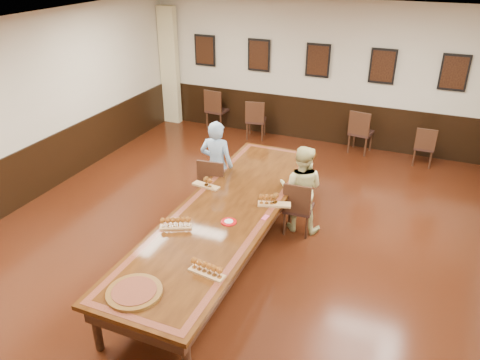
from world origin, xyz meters
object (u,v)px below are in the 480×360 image
at_px(spare_chair_a, 218,109).
at_px(spare_chair_d, 425,146).
at_px(person_woman, 301,189).
at_px(conference_table, 227,218).
at_px(spare_chair_b, 256,119).
at_px(carved_platter, 134,292).
at_px(chair_woman, 299,206).
at_px(spare_chair_c, 361,131).
at_px(chair_man, 215,183).
at_px(person_man, 217,165).

xyz_separation_m(spare_chair_a, spare_chair_d, (4.94, -0.29, -0.08)).
distance_m(person_woman, conference_table, 1.36).
height_order(spare_chair_a, spare_chair_b, spare_chair_a).
relative_size(person_woman, conference_table, 0.29).
bearing_deg(spare_chair_a, spare_chair_d, -178.29).
relative_size(spare_chair_b, carved_platter, 1.19).
relative_size(chair_woman, spare_chair_b, 0.98).
bearing_deg(spare_chair_d, person_woman, 62.87).
distance_m(conference_table, carved_platter, 2.09).
relative_size(spare_chair_c, spare_chair_d, 1.15).
xyz_separation_m(spare_chair_a, spare_chair_b, (1.12, -0.22, -0.04)).
xyz_separation_m(chair_man, conference_table, (0.74, -1.13, 0.11)).
bearing_deg(chair_man, chair_woman, 168.78).
height_order(chair_man, person_man, person_man).
bearing_deg(carved_platter, person_man, 99.68).
xyz_separation_m(chair_woman, person_man, (-1.56, 0.25, 0.33)).
height_order(chair_woman, spare_chair_b, spare_chair_b).
distance_m(spare_chair_c, spare_chair_d, 1.36).
xyz_separation_m(chair_woman, spare_chair_d, (1.69, 3.53, -0.04)).
distance_m(spare_chair_a, carved_platter, 7.24).
relative_size(chair_woman, conference_table, 0.19).
bearing_deg(spare_chair_c, conference_table, 84.49).
xyz_separation_m(spare_chair_a, carved_platter, (2.25, -6.88, 0.26)).
relative_size(spare_chair_d, person_woman, 0.59).
xyz_separation_m(conference_table, carved_platter, (-0.18, -2.07, 0.16)).
bearing_deg(person_man, spare_chair_b, -86.25).
relative_size(spare_chair_a, person_man, 0.64).
bearing_deg(chair_woman, person_man, -13.31).
distance_m(spare_chair_c, person_man, 3.94).
xyz_separation_m(person_man, conference_table, (0.75, -1.24, -0.19)).
bearing_deg(person_man, chair_man, 90.00).
bearing_deg(spare_chair_d, carved_platter, 66.99).
bearing_deg(person_woman, person_man, -9.77).
height_order(person_woman, conference_table, person_woman).
xyz_separation_m(spare_chair_b, person_woman, (2.12, -3.50, 0.25)).
bearing_deg(spare_chair_a, chair_woman, 135.41).
relative_size(spare_chair_d, conference_table, 0.17).
height_order(spare_chair_d, person_woman, person_woman).
bearing_deg(spare_chair_a, carved_platter, 113.14).
height_order(spare_chair_b, spare_chair_c, spare_chair_c).
height_order(chair_man, person_woman, person_woman).
height_order(chair_man, carved_platter, chair_man).
bearing_deg(person_woman, spare_chair_d, -120.46).
bearing_deg(spare_chair_d, person_man, 44.40).
bearing_deg(spare_chair_d, spare_chair_b, -1.79).
distance_m(chair_woman, person_woman, 0.28).
xyz_separation_m(person_woman, carved_platter, (-0.99, -3.15, 0.04)).
distance_m(chair_woman, spare_chair_d, 3.92).
bearing_deg(person_woman, spare_chair_a, -53.06).
relative_size(conference_table, carved_platter, 6.29).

